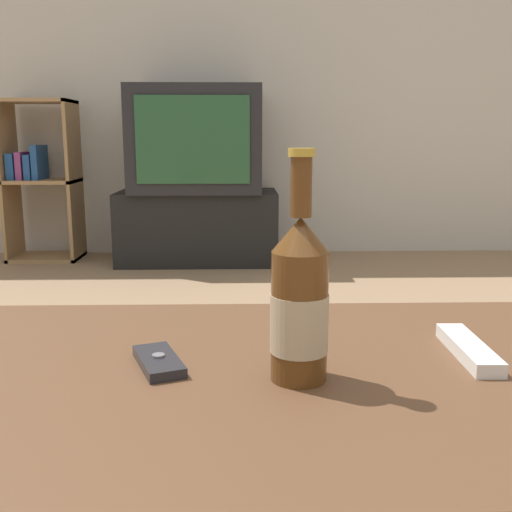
{
  "coord_description": "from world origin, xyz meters",
  "views": [
    {
      "loc": [
        -0.05,
        -0.75,
        0.72
      ],
      "look_at": [
        -0.02,
        0.27,
        0.52
      ],
      "focal_mm": 42.0,
      "sensor_mm": 36.0,
      "label": 1
    }
  ],
  "objects_px": {
    "tv_stand": "(198,226)",
    "television": "(196,140)",
    "beer_bottle": "(299,302)",
    "bookshelf": "(39,178)",
    "remote_control": "(468,349)",
    "cell_phone": "(159,361)"
  },
  "relations": [
    {
      "from": "tv_stand",
      "to": "television",
      "type": "distance_m",
      "value": 0.5
    },
    {
      "from": "beer_bottle",
      "to": "television",
      "type": "bearing_deg",
      "value": 96.69
    },
    {
      "from": "television",
      "to": "bookshelf",
      "type": "bearing_deg",
      "value": 174.07
    },
    {
      "from": "bookshelf",
      "to": "cell_phone",
      "type": "bearing_deg",
      "value": -69.04
    },
    {
      "from": "television",
      "to": "tv_stand",
      "type": "bearing_deg",
      "value": 90.0
    },
    {
      "from": "bookshelf",
      "to": "beer_bottle",
      "type": "height_order",
      "value": "bookshelf"
    },
    {
      "from": "tv_stand",
      "to": "television",
      "type": "height_order",
      "value": "television"
    },
    {
      "from": "tv_stand",
      "to": "television",
      "type": "relative_size",
      "value": 1.25
    },
    {
      "from": "remote_control",
      "to": "cell_phone",
      "type": "bearing_deg",
      "value": -175.0
    },
    {
      "from": "remote_control",
      "to": "television",
      "type": "bearing_deg",
      "value": 103.15
    },
    {
      "from": "tv_stand",
      "to": "bookshelf",
      "type": "xyz_separation_m",
      "value": [
        -0.93,
        0.09,
        0.28
      ]
    },
    {
      "from": "television",
      "to": "remote_control",
      "type": "relative_size",
      "value": 4.24
    },
    {
      "from": "cell_phone",
      "to": "tv_stand",
      "type": "bearing_deg",
      "value": 72.19
    },
    {
      "from": "bookshelf",
      "to": "cell_phone",
      "type": "height_order",
      "value": "bookshelf"
    },
    {
      "from": "television",
      "to": "cell_phone",
      "type": "xyz_separation_m",
      "value": [
        0.14,
        -2.7,
        -0.28
      ]
    },
    {
      "from": "tv_stand",
      "to": "bookshelf",
      "type": "height_order",
      "value": "bookshelf"
    },
    {
      "from": "beer_bottle",
      "to": "bookshelf",
      "type": "bearing_deg",
      "value": 113.82
    },
    {
      "from": "tv_stand",
      "to": "beer_bottle",
      "type": "distance_m",
      "value": 2.79
    },
    {
      "from": "television",
      "to": "beer_bottle",
      "type": "relative_size",
      "value": 2.51
    },
    {
      "from": "television",
      "to": "bookshelf",
      "type": "xyz_separation_m",
      "value": [
        -0.93,
        0.1,
        -0.22
      ]
    },
    {
      "from": "tv_stand",
      "to": "cell_phone",
      "type": "relative_size",
      "value": 7.43
    },
    {
      "from": "bookshelf",
      "to": "remote_control",
      "type": "relative_size",
      "value": 5.42
    }
  ]
}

